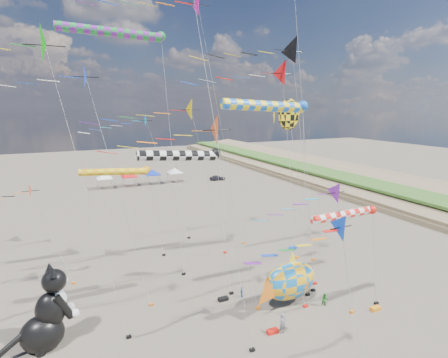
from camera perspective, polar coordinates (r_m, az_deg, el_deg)
delta_kite_0 at (r=35.18m, az=-31.69°, el=-2.64°), size 8.84×1.54×10.28m
delta_kite_1 at (r=23.88m, az=-28.58°, el=18.24°), size 11.12×2.46×21.51m
delta_kite_3 at (r=24.76m, az=-2.96°, el=7.54°), size 11.65×2.41×16.42m
delta_kite_4 at (r=26.09m, az=15.46°, el=-3.00°), size 9.43×1.74×11.57m
delta_kite_5 at (r=40.03m, az=-3.78°, el=26.30°), size 15.57×3.04×28.57m
delta_kite_6 at (r=41.50m, az=-13.47°, el=8.84°), size 10.92×1.71×16.14m
delta_kite_7 at (r=20.88m, az=17.29°, el=-8.10°), size 7.92×1.69×11.09m
delta_kite_8 at (r=36.00m, az=-8.20°, el=10.78°), size 14.66×2.48×17.74m
delta_kite_9 at (r=27.27m, az=-24.34°, el=14.31°), size 11.51×1.90×19.80m
delta_kite_10 at (r=35.74m, az=8.77°, el=16.39°), size 12.29×2.74×21.33m
delta_kite_11 at (r=35.59m, az=11.60°, el=19.63°), size 12.69×2.90×23.44m
windsock_0 at (r=27.03m, az=7.42°, el=11.59°), size 8.72×0.84×17.21m
windsock_1 at (r=32.26m, az=-17.21°, el=21.70°), size 10.06×0.81×23.10m
windsock_2 at (r=28.41m, az=19.38°, el=-5.55°), size 7.76×0.68×9.03m
windsock_3 at (r=27.62m, az=-6.66°, el=3.74°), size 8.05×0.83×13.42m
windsock_4 at (r=37.68m, az=-16.93°, el=1.10°), size 8.44×0.77×10.55m
angelfish_kite at (r=30.87m, az=10.30°, el=10.07°), size 3.74×3.02×17.40m
cat_inflatable at (r=28.74m, az=-27.22°, el=-18.25°), size 4.85×3.24×6.00m
fish_inflatable at (r=31.47m, az=10.63°, el=-16.02°), size 6.81×3.38×4.77m
person_adult at (r=28.60m, az=9.55°, el=-22.25°), size 0.68×0.51×1.68m
child_green at (r=32.65m, az=16.13°, el=-18.42°), size 0.70×0.63×1.19m
child_blue at (r=32.88m, az=2.91°, el=-17.91°), size 0.48×0.62×0.98m
kite_bag_0 at (r=43.42m, az=11.19°, el=-10.95°), size 0.90×0.44×0.30m
kite_bag_1 at (r=28.93m, az=7.94°, el=-23.41°), size 0.90×0.44×0.30m
kite_bag_2 at (r=33.69m, az=23.47°, el=-18.83°), size 0.90×0.44×0.30m
kite_bag_3 at (r=32.48m, az=-0.14°, el=-19.00°), size 0.90×0.44×0.30m
tent_row at (r=76.77m, az=-13.42°, el=1.25°), size 19.20×4.20×3.80m
parked_car at (r=80.44m, az=-1.08°, el=0.21°), size 3.71×1.83×1.22m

